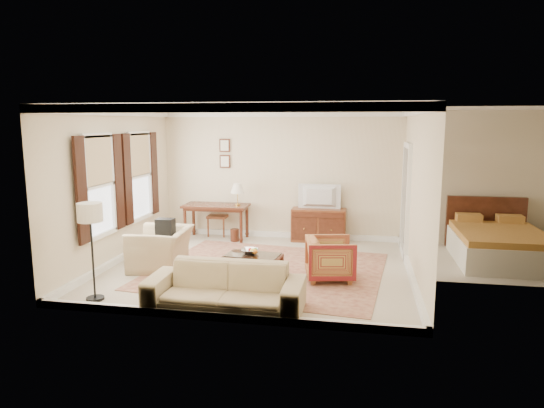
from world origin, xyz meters
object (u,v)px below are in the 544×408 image
(sideboard, at_px, (319,225))
(coffee_table, at_px, (253,260))
(striped_armchair, at_px, (330,257))
(writing_desk, at_px, (216,209))
(club_armchair, at_px, (161,242))
(sofa, at_px, (225,280))
(tv, at_px, (319,189))

(sideboard, distance_m, coffee_table, 2.93)
(sideboard, height_order, striped_armchair, striped_armchair)
(writing_desk, distance_m, club_armchair, 2.39)
(striped_armchair, relative_size, club_armchair, 0.71)
(sofa, bearing_deg, striped_armchair, 49.52)
(sideboard, height_order, tv, tv)
(striped_armchair, xyz_separation_m, club_armchair, (-3.10, 0.11, 0.09))
(sideboard, height_order, coffee_table, sideboard)
(sideboard, xyz_separation_m, sofa, (-0.96, -4.29, 0.07))
(writing_desk, bearing_deg, coffee_table, -60.98)
(writing_desk, relative_size, striped_armchair, 1.82)
(tv, distance_m, sofa, 4.44)
(striped_armchair, bearing_deg, tv, -1.80)
(tv, bearing_deg, striped_armchair, 99.24)
(striped_armchair, xyz_separation_m, sofa, (-1.39, -1.62, 0.04))
(club_armchair, bearing_deg, tv, 129.62)
(writing_desk, height_order, sofa, sofa)
(striped_armchair, bearing_deg, writing_desk, 37.12)
(coffee_table, bearing_deg, tv, 72.18)
(striped_armchair, height_order, sofa, sofa)
(tv, xyz_separation_m, coffee_table, (-0.89, -2.77, -0.89))
(striped_armchair, distance_m, club_armchair, 3.10)
(sideboard, distance_m, club_armchair, 3.70)
(coffee_table, bearing_deg, writing_desk, 119.02)
(coffee_table, relative_size, sofa, 0.46)
(club_armchair, bearing_deg, striped_armchair, 83.95)
(sideboard, height_order, sofa, sofa)
(sideboard, xyz_separation_m, club_armchair, (-2.67, -2.56, 0.12))
(tv, bearing_deg, sofa, 77.37)
(tv, height_order, club_armchair, tv)
(club_armchair, bearing_deg, writing_desk, 167.74)
(writing_desk, height_order, tv, tv)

